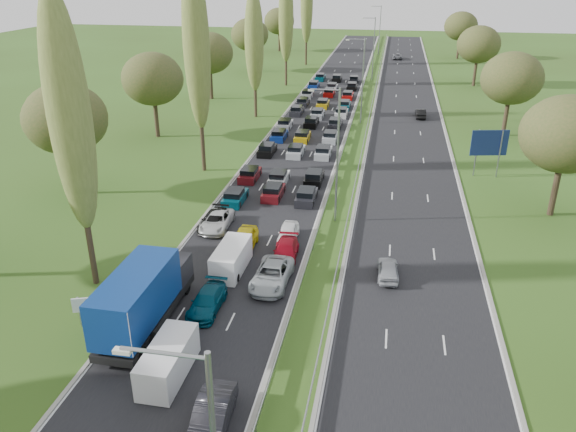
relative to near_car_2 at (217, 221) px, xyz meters
The scene contains 25 objects.
ground 41.73m from the near_car_2, 76.08° to the left, with size 260.00×260.00×0.00m, color #314917.
near_carriageway 43.13m from the near_car_2, 85.63° to the left, with size 10.50×215.00×0.04m, color black.
far_carriageway 46.16m from the near_car_2, 68.67° to the left, with size 10.50×215.00×0.04m, color black.
central_reservation 44.15m from the near_car_2, 76.86° to the left, with size 2.36×215.00×0.32m.
lamp_columns 40.13m from the near_car_2, 75.39° to the left, with size 0.18×140.18×12.00m.
poplar_row 31.52m from the near_car_2, 101.75° to the left, with size 2.80×127.80×22.44m.
woodland_left 29.23m from the near_car_2, 125.45° to the left, with size 8.00×166.00×11.10m.
woodland_right 40.73m from the near_car_2, 42.60° to the left, with size 8.00×153.00×11.10m.
traffic_queue_fill 38.25m from the near_car_2, 85.06° to the left, with size 8.98×68.88×0.80m.
near_car_2 is the anchor object (origin of this frame).
near_car_3 0.39m from the near_car_2, 160.22° to the left, with size 1.87×4.60×1.33m, color black.
near_car_7 12.83m from the near_car_2, 75.83° to the right, with size 1.87×4.59×1.33m, color #053D51.
near_car_8 4.70m from the near_car_2, 45.12° to the right, with size 1.83×4.56×1.55m, color gold.
near_car_9 23.48m from the near_car_2, 73.50° to the right, with size 1.65×4.73×1.56m, color black.
near_car_10 10.75m from the near_car_2, 51.42° to the right, with size 2.48×5.38×1.50m, color #A4ABAE.
near_car_11 8.26m from the near_car_2, 32.46° to the right, with size 1.85×4.54×1.32m, color maroon.
near_car_12 6.68m from the near_car_2, ahead, with size 1.58×3.94×1.34m, color white.
far_car_0 16.03m from the near_car_2, 21.32° to the right, with size 1.53×3.81×1.30m, color #A4A7AD.
far_car_1 47.23m from the near_car_2, 66.61° to the left, with size 1.42×4.06×1.34m, color black.
far_car_2 103.08m from the near_car_2, 81.67° to the left, with size 2.32×5.02×1.40m, color slate.
blue_lorry 14.87m from the near_car_2, 90.62° to the right, with size 2.78×10.02×4.23m.
white_van_front 19.20m from the near_car_2, 80.76° to the right, with size 1.97×5.02×2.02m.
white_van_rear 7.52m from the near_car_2, 64.04° to the right, with size 1.96×5.01×2.01m.
info_sign 16.09m from the near_car_2, 103.90° to the right, with size 1.45×0.58×2.10m.
direction_sign 31.00m from the near_car_2, 36.11° to the left, with size 3.93×0.94×5.20m.
Camera 1 is at (8.71, -3.25, 21.17)m, focal length 35.00 mm.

